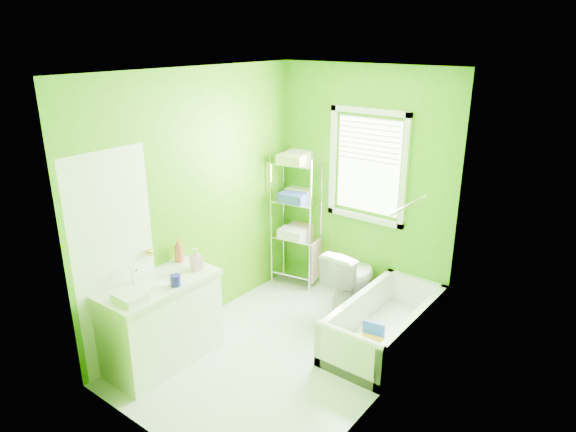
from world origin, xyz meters
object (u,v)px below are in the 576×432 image
Objects in this scene: vanity at (161,319)px; wire_shelf_unit at (297,206)px; bathtub at (383,331)px; toilet at (351,278)px.

wire_shelf_unit is (0.03, 2.05, 0.55)m from vanity.
vanity is at bearing -135.42° from bathtub.
toilet is 0.66× the size of vanity.
bathtub is at bearing -21.13° from wire_shelf_unit.
wire_shelf_unit reaches higher than toilet.
toilet reaches higher than bathtub.
vanity is at bearing 66.02° from toilet.
wire_shelf_unit is at bearing 158.87° from bathtub.
toilet is at bearing 145.98° from bathtub.
bathtub is 0.79m from toilet.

